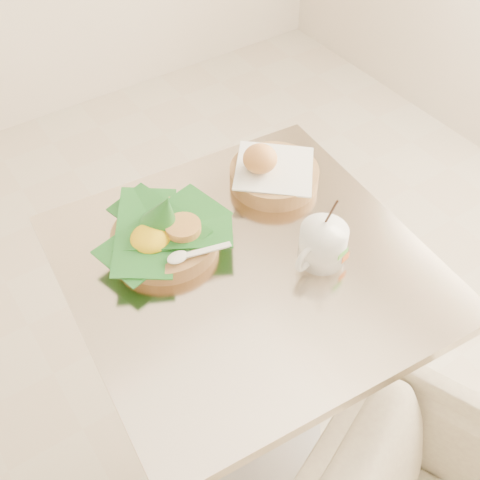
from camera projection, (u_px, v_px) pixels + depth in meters
floor at (187, 449)px, 1.73m from camera, size 3.60×3.60×0.00m
cafe_table at (246, 326)px, 1.38m from camera, size 0.75×0.75×0.75m
rice_basket at (164, 233)px, 1.23m from camera, size 0.28×0.28×0.14m
bread_basket at (272, 172)px, 1.37m from camera, size 0.24×0.24×0.11m
coffee_mug at (322, 244)px, 1.20m from camera, size 0.13×0.10×0.17m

